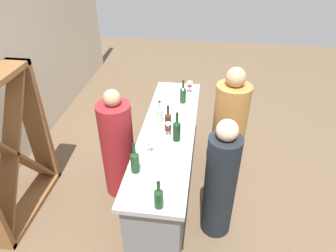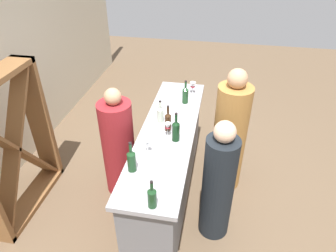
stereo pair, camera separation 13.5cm
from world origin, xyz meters
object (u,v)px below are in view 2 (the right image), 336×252
object	(u,v)px
wine_bottle_second_right_amber_brown	(168,121)
wine_bottle_rightmost_clear_pale	(160,114)
wine_glass_far_left	(160,109)
person_center_guest	(218,186)
wine_glass_near_left	(193,86)
wine_glass_near_center	(168,127)
wine_bottle_leftmost_olive_green	(152,197)
wine_bottle_far_right_olive_green	(185,95)
wine_rack	(13,148)
wine_glass_near_right	(147,144)
person_server_behind	(118,147)
wine_bottle_second_left_olive_green	(132,160)
person_left_guest	(229,136)
wine_bottle_center_dark_green	(176,130)

from	to	relation	value
wine_bottle_second_right_amber_brown	wine_bottle_rightmost_clear_pale	world-z (taller)	wine_bottle_second_right_amber_brown
wine_bottle_rightmost_clear_pale	wine_glass_far_left	bearing A→B (deg)	14.62
wine_bottle_rightmost_clear_pale	person_center_guest	distance (m)	1.03
wine_glass_near_left	wine_glass_far_left	xyz separation A→B (m)	(-0.65, 0.31, 0.00)
wine_glass_near_left	wine_glass_near_center	distance (m)	1.04
wine_bottle_leftmost_olive_green	wine_glass_far_left	size ratio (longest dim) A/B	1.72
wine_bottle_second_right_amber_brown	wine_bottle_far_right_olive_green	world-z (taller)	same
wine_rack	wine_bottle_second_right_amber_brown	xyz separation A→B (m)	(0.47, -1.65, 0.26)
wine_glass_near_right	person_server_behind	distance (m)	0.78
wine_bottle_rightmost_clear_pale	wine_glass_near_center	world-z (taller)	wine_bottle_rightmost_clear_pale
wine_bottle_rightmost_clear_pale	wine_bottle_far_right_olive_green	distance (m)	0.54
wine_bottle_far_right_olive_green	wine_glass_near_right	size ratio (longest dim) A/B	2.02
person_server_behind	wine_glass_near_center	bearing A→B (deg)	-0.31
wine_bottle_second_right_amber_brown	wine_glass_near_right	bearing A→B (deg)	163.84
wine_bottle_leftmost_olive_green	wine_bottle_rightmost_clear_pale	world-z (taller)	same
wine_glass_far_left	wine_bottle_second_left_olive_green	bearing A→B (deg)	176.16
wine_glass_near_left	person_left_guest	bearing A→B (deg)	-136.39
wine_bottle_leftmost_olive_green	wine_bottle_far_right_olive_green	size ratio (longest dim) A/B	0.90
wine_bottle_second_left_olive_green	person_left_guest	xyz separation A→B (m)	(1.05, -0.90, -0.36)
wine_bottle_second_right_amber_brown	person_center_guest	world-z (taller)	person_center_guest
wine_glass_near_center	wine_bottle_rightmost_clear_pale	bearing A→B (deg)	26.73
wine_bottle_rightmost_clear_pale	wine_glass_near_right	bearing A→B (deg)	179.16
wine_bottle_leftmost_olive_green	wine_rack	bearing A→B (deg)	70.05
wine_bottle_center_dark_green	wine_glass_near_left	xyz separation A→B (m)	(1.07, -0.05, -0.01)
wine_glass_near_left	person_server_behind	bearing A→B (deg)	139.31
wine_glass_near_center	person_server_behind	world-z (taller)	person_server_behind
wine_bottle_leftmost_olive_green	person_left_guest	bearing A→B (deg)	-23.38
wine_bottle_second_left_olive_green	wine_glass_near_right	distance (m)	0.29
wine_bottle_second_right_amber_brown	wine_bottle_far_right_olive_green	bearing A→B (deg)	-9.01
wine_bottle_leftmost_olive_green	wine_bottle_far_right_olive_green	distance (m)	1.74
wine_glass_near_left	wine_glass_near_center	bearing A→B (deg)	171.88
wine_bottle_center_dark_green	wine_bottle_far_right_olive_green	bearing A→B (deg)	0.93
wine_bottle_far_right_olive_green	person_server_behind	distance (m)	1.06
wine_glass_near_center	person_center_guest	xyz separation A→B (m)	(-0.32, -0.59, -0.43)
wine_bottle_second_left_olive_green	person_center_guest	size ratio (longest dim) A/B	0.22
wine_bottle_leftmost_olive_green	person_left_guest	distance (m)	1.61
wine_rack	wine_glass_near_right	distance (m)	1.55
wine_rack	wine_bottle_rightmost_clear_pale	world-z (taller)	wine_rack
wine_bottle_center_dark_green	wine_bottle_far_right_olive_green	size ratio (longest dim) A/B	1.09
person_center_guest	person_server_behind	world-z (taller)	person_center_guest
wine_bottle_second_left_olive_green	wine_bottle_second_right_amber_brown	bearing A→B (deg)	-16.29
wine_glass_near_right	person_left_guest	world-z (taller)	person_left_guest
person_server_behind	wine_bottle_second_left_olive_green	bearing A→B (deg)	-49.66
person_server_behind	wine_glass_far_left	bearing A→B (deg)	38.75
person_left_guest	person_server_behind	distance (m)	1.36
wine_bottle_center_dark_green	wine_bottle_rightmost_clear_pale	xyz separation A→B (m)	(0.32, 0.23, -0.02)
wine_bottle_rightmost_clear_pale	person_center_guest	bearing A→B (deg)	-129.47
wine_bottle_center_dark_green	wine_glass_near_right	world-z (taller)	wine_bottle_center_dark_green
person_left_guest	wine_glass_near_left	bearing A→B (deg)	-50.81
wine_bottle_second_right_amber_brown	wine_glass_near_left	xyz separation A→B (m)	(0.90, -0.16, -0.00)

